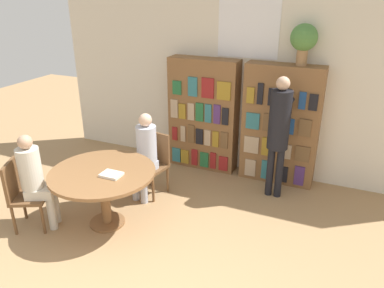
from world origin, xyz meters
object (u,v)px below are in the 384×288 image
at_px(flower_vase, 304,39).
at_px(librarian_standing, 279,127).
at_px(chair_near_camera, 23,192).
at_px(reading_table, 103,180).
at_px(bookshelf_left, 203,115).
at_px(seated_reader_left, 145,151).
at_px(seated_reader_right, 35,177).
at_px(bookshelf_right, 280,125).
at_px(chair_left_side, 154,161).

relative_size(flower_vase, librarian_standing, 0.32).
distance_m(flower_vase, librarian_standing, 1.20).
relative_size(flower_vase, chair_near_camera, 0.62).
bearing_deg(chair_near_camera, reading_table, 90.00).
xyz_separation_m(bookshelf_left, seated_reader_left, (-0.35, -1.25, -0.19)).
height_order(seated_reader_left, seated_reader_right, seated_reader_left).
relative_size(flower_vase, seated_reader_right, 0.45).
distance_m(bookshelf_left, seated_reader_left, 1.31).
height_order(reading_table, seated_reader_right, seated_reader_right).
distance_m(reading_table, librarian_standing, 2.38).
distance_m(seated_reader_left, librarian_standing, 1.84).
height_order(bookshelf_right, seated_reader_left, bookshelf_right).
bearing_deg(bookshelf_right, flower_vase, 1.33).
distance_m(bookshelf_left, seated_reader_right, 2.68).
xyz_separation_m(bookshelf_right, chair_left_side, (-1.54, -1.08, -0.40)).
bearing_deg(bookshelf_left, librarian_standing, -21.22).
distance_m(chair_left_side, seated_reader_right, 1.59).
bearing_deg(seated_reader_left, seated_reader_right, 63.04).
xyz_separation_m(bookshelf_right, seated_reader_left, (-1.57, -1.25, -0.19)).
height_order(bookshelf_right, seated_reader_right, bookshelf_right).
relative_size(bookshelf_left, flower_vase, 3.23).
height_order(chair_left_side, seated_reader_right, seated_reader_right).
bearing_deg(bookshelf_left, reading_table, -103.21).
bearing_deg(bookshelf_right, librarian_standing, -81.92).
height_order(flower_vase, chair_left_side, flower_vase).
relative_size(reading_table, librarian_standing, 0.74).
bearing_deg(librarian_standing, chair_near_camera, -143.17).
xyz_separation_m(bookshelf_left, bookshelf_right, (1.22, 0.00, -0.00)).
relative_size(reading_table, seated_reader_left, 1.04).
bearing_deg(chair_left_side, flower_vase, -138.85).
bearing_deg(bookshelf_left, chair_left_side, -106.64).
relative_size(bookshelf_right, flower_vase, 3.23).
relative_size(bookshelf_right, chair_near_camera, 2.02).
xyz_separation_m(flower_vase, seated_reader_left, (-1.76, -1.26, -1.43)).
distance_m(bookshelf_right, seated_reader_left, 2.02).
relative_size(reading_table, seated_reader_right, 1.04).
bearing_deg(seated_reader_right, seated_reader_left, 117.04).
height_order(bookshelf_left, seated_reader_right, bookshelf_left).
xyz_separation_m(chair_near_camera, chair_left_side, (1.03, 1.40, 0.00)).
relative_size(reading_table, chair_near_camera, 1.44).
distance_m(chair_near_camera, chair_left_side, 1.74).
bearing_deg(reading_table, chair_left_side, 80.75).
bearing_deg(seated_reader_right, chair_near_camera, -90.00).
xyz_separation_m(bookshelf_right, flower_vase, (0.20, 0.00, 1.24)).
bearing_deg(chair_left_side, seated_reader_left, 90.00).
bearing_deg(bookshelf_left, chair_near_camera, -118.57).
bearing_deg(chair_left_side, reading_table, 90.00).
distance_m(seated_reader_left, seated_reader_right, 1.42).
bearing_deg(chair_near_camera, flower_vase, 105.17).
bearing_deg(chair_near_camera, seated_reader_right, 90.00).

